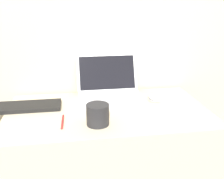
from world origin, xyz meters
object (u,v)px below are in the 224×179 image
Objects in this scene: laptop at (109,89)px; external_keyboard at (18,107)px; drink_cup at (98,114)px; pen at (62,122)px; computer_mouse at (155,98)px.

external_keyboard is (-0.49, -0.09, -0.04)m from laptop.
laptop is at bearing 73.03° from drink_cup.
external_keyboard is (-0.39, 0.24, -0.04)m from drink_cup.
drink_cup is 0.17m from pen.
computer_mouse is at bearing 1.12° from external_keyboard.
external_keyboard is at bearing -178.88° from computer_mouse.
pen is at bearing -40.38° from external_keyboard.
computer_mouse is 0.73m from external_keyboard.
external_keyboard is 3.19× the size of pen.
drink_cup is 0.23× the size of external_keyboard.
external_keyboard reaches higher than pen.
laptop reaches higher than pen.
drink_cup is at bearing -106.97° from laptop.
drink_cup is 0.74× the size of pen.
computer_mouse is 0.68× the size of pen.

